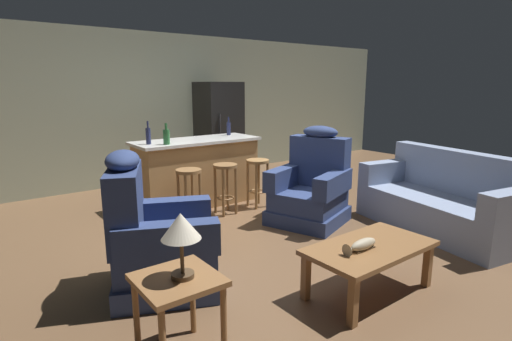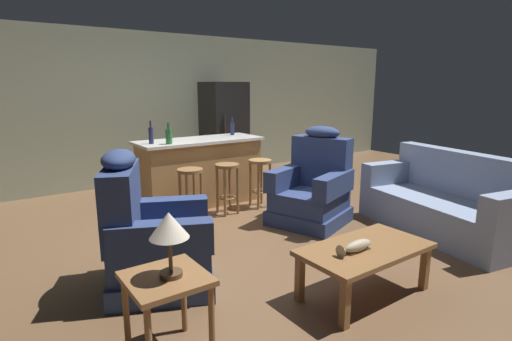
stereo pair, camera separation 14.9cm
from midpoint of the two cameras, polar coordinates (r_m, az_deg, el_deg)
ground_plane at (r=4.86m, az=0.58°, el=-8.41°), size 12.00×12.00×0.00m
back_wall at (r=7.33m, az=-14.05°, el=8.59°), size 12.00×0.05×2.60m
coffee_table at (r=3.46m, az=16.53°, el=-11.26°), size 1.10×0.60×0.42m
fish_figurine at (r=3.29m, az=15.27°, el=-10.50°), size 0.34×0.10×0.10m
couch at (r=5.21m, az=26.20°, el=-4.35°), size 1.19×2.03×0.94m
recliner_near_lamp at (r=3.53m, az=-13.56°, el=-9.54°), size 1.11×1.11×1.20m
recliner_near_island at (r=5.09m, az=8.94°, el=-2.64°), size 1.07×1.07×1.20m
end_table at (r=2.62m, az=-10.98°, el=-16.51°), size 0.48×0.48×0.56m
table_lamp at (r=2.44m, az=-10.61°, el=-8.14°), size 0.24×0.24×0.41m
kitchen_island at (r=5.83m, az=-7.21°, el=-0.13°), size 1.80×0.70×0.95m
bar_stool_left at (r=5.08m, az=-8.52°, el=-2.08°), size 0.32×0.32×0.68m
bar_stool_middle at (r=5.34m, az=-3.33°, el=-1.27°), size 0.32×0.32×0.68m
bar_stool_right at (r=5.63m, az=1.34°, el=-0.53°), size 0.32×0.32×0.68m
refrigerator at (r=7.35m, az=-3.99°, el=5.64°), size 0.70×0.69×1.76m
bottle_tall_green at (r=5.32m, az=-11.56°, el=4.84°), size 0.09×0.09×0.28m
bottle_short_amber at (r=6.18m, az=-2.71°, el=6.07°), size 0.06×0.06×0.28m
bottle_wine_dark at (r=5.39m, az=-14.00°, el=4.94°), size 0.06×0.06×0.30m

